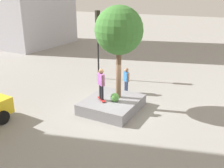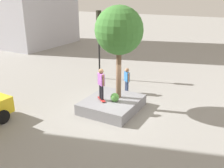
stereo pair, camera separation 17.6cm
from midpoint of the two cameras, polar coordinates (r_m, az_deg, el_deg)
The scene contains 8 objects.
ground_plane at distance 14.05m, azimuth -0.61°, elevation -6.05°, with size 120.00×120.00×0.00m, color gray.
planter_ledge at distance 14.13m, azimuth -0.36°, elevation -4.57°, with size 3.13×2.78×0.59m, color gray.
plaza_tree at distance 13.33m, azimuth 1.18°, elevation 11.74°, with size 2.51×2.51×4.95m.
boxwood_shrub at distance 13.69m, azimuth 0.27°, elevation -2.97°, with size 0.46×0.46×0.46m, color #4C8C3D.
skateboard at distance 13.90m, azimuth -2.72°, elevation -3.42°, with size 0.67×0.75×0.07m.
skateboarder at distance 13.54m, azimuth -2.79°, elevation 0.48°, with size 0.41×0.51×1.71m.
traffic_light_corner at distance 18.50m, azimuth -3.46°, elevation 11.12°, with size 0.36×0.37×4.93m.
passerby_with_bag at distance 16.21m, azimuth 2.90°, elevation 1.19°, with size 0.42×0.47×1.65m.
Camera 1 is at (-11.11, -6.01, 6.15)m, focal length 41.08 mm.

